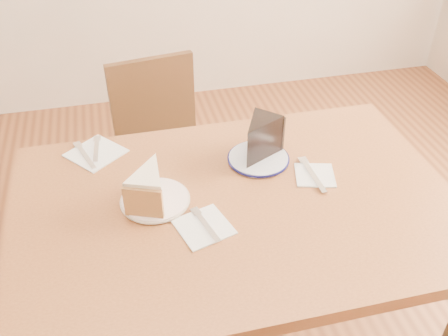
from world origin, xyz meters
TOP-DOWN VIEW (x-y plane):
  - table at (0.00, 0.00)m, footprint 1.20×0.80m
  - chair_far at (-0.12, 0.67)m, footprint 0.47×0.47m
  - plate_cream at (-0.21, 0.05)m, footprint 0.18×0.18m
  - plate_navy at (0.11, 0.17)m, footprint 0.18×0.18m
  - carrot_cake at (-0.22, 0.06)m, footprint 0.14×0.16m
  - chocolate_cake at (0.11, 0.17)m, footprint 0.16×0.16m
  - napkin_cream at (-0.11, -0.08)m, footprint 0.16×0.16m
  - napkin_navy at (0.25, 0.06)m, footprint 0.14×0.14m
  - napkin_spare at (-0.36, 0.32)m, footprint 0.20×0.20m
  - fork_cream at (-0.10, -0.08)m, footprint 0.05×0.14m
  - knife_navy at (0.24, 0.05)m, footprint 0.02×0.17m
  - fork_spare at (-0.36, 0.33)m, footprint 0.02×0.14m
  - knife_spare at (-0.40, 0.30)m, footprint 0.06×0.16m

SIDE VIEW (x-z plane):
  - chair_far at x=-0.12m, z-range 0.05..0.87m
  - table at x=0.00m, z-range 0.28..1.03m
  - napkin_cream at x=-0.11m, z-range 0.75..0.75m
  - napkin_navy at x=0.25m, z-range 0.75..0.75m
  - napkin_spare at x=-0.36m, z-range 0.75..0.75m
  - plate_cream at x=-0.21m, z-range 0.75..0.76m
  - plate_navy at x=0.11m, z-range 0.75..0.76m
  - fork_cream at x=-0.10m, z-range 0.75..0.76m
  - knife_navy at x=0.24m, z-range 0.75..0.76m
  - fork_spare at x=-0.36m, z-range 0.75..0.76m
  - knife_spare at x=-0.40m, z-range 0.75..0.76m
  - carrot_cake at x=-0.22m, z-range 0.76..0.85m
  - chocolate_cake at x=0.11m, z-range 0.76..0.87m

